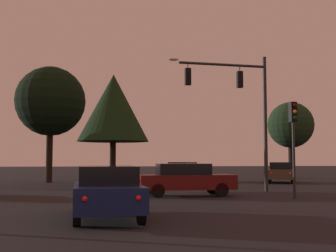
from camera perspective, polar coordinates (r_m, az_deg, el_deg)
The scene contains 10 objects.
ground_plane at distance 29.86m, azimuth -6.04°, elevation -7.67°, with size 168.00×168.00×0.00m, color black.
traffic_signal_mast_arm at distance 23.98m, azimuth 9.38°, elevation 3.59°, with size 5.55×0.64×7.37m.
traffic_light_corner_left at distance 20.14m, azimuth 16.06°, elevation -0.47°, with size 0.34×0.37×4.28m.
car_nearside_lane at distance 12.91m, azimuth -8.02°, elevation -8.40°, with size 2.03×4.37×1.52m.
car_crossing_left at distance 20.71m, azimuth 2.30°, elevation -6.93°, with size 4.59×1.78×1.52m.
car_far_lane at distance 33.62m, azimuth 14.54°, elevation -5.83°, with size 3.44×4.79×1.52m.
car_parked_lot at distance 34.39m, azimuth 2.01°, elevation -5.94°, with size 3.77×4.36×1.52m.
tree_left_far at distance 29.07m, azimuth -7.15°, elevation 2.35°, with size 4.69×4.69×7.36m.
tree_center_horizon at distance 42.04m, azimuth 15.71°, elevation 0.08°, with size 4.25×4.25×7.05m.
tree_right_cluster at distance 34.37m, azimuth -15.09°, elevation 3.10°, with size 5.27×5.27×8.77m.
Camera 1 is at (-1.64, -5.26, 1.70)m, focal length 46.70 mm.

